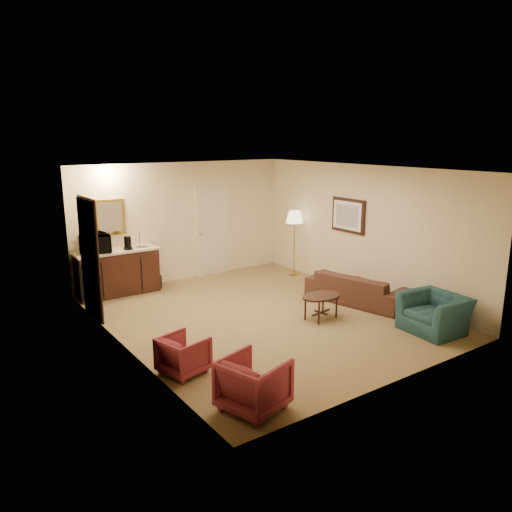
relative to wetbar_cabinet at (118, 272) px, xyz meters
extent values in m
plane|color=olive|center=(1.65, -2.72, -0.46)|extent=(6.00, 6.00, 0.00)
cube|color=beige|center=(1.65, 0.28, 0.84)|extent=(5.00, 0.02, 2.60)
cube|color=beige|center=(-0.85, -2.72, 0.84)|extent=(0.02, 6.00, 2.60)
cube|color=beige|center=(4.15, -2.72, 0.84)|extent=(0.02, 6.00, 2.60)
cube|color=white|center=(1.65, -2.72, 2.14)|extent=(5.00, 6.00, 0.02)
cube|color=beige|center=(2.35, 0.25, 0.56)|extent=(0.82, 0.06, 2.05)
cube|color=black|center=(-0.82, -1.02, 0.59)|extent=(0.06, 0.98, 2.10)
cube|color=gold|center=(0.00, 0.25, 1.09)|extent=(0.62, 0.04, 0.72)
cube|color=black|center=(4.11, -2.32, 1.09)|extent=(0.06, 0.90, 0.70)
cube|color=#341310|center=(0.00, 0.00, 0.00)|extent=(1.64, 0.58, 0.92)
imported|color=black|center=(3.60, -3.16, -0.08)|extent=(1.01, 2.05, 0.77)
imported|color=#1E434B|center=(3.55, -4.92, -0.04)|extent=(0.69, 1.00, 0.84)
imported|color=maroon|center=(-0.50, -3.91, -0.17)|extent=(0.66, 0.68, 0.58)
imported|color=maroon|center=(-0.25, -5.22, -0.11)|extent=(0.81, 0.84, 0.71)
cube|color=black|center=(2.43, -3.42, -0.24)|extent=(0.83, 0.63, 0.44)
cube|color=#AD8739|center=(3.85, -0.91, 0.29)|extent=(0.42, 0.42, 1.51)
cylinder|color=black|center=(0.81, -0.07, -0.33)|extent=(0.26, 0.26, 0.26)
imported|color=black|center=(-0.41, 0.02, 0.66)|extent=(0.65, 0.46, 0.40)
cylinder|color=black|center=(0.21, -0.09, 0.59)|extent=(0.16, 0.16, 0.27)
camera|label=1|loc=(-3.26, -9.58, 2.67)|focal=35.00mm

